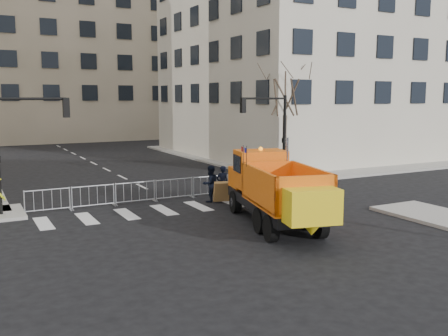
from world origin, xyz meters
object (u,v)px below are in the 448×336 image
cop_a (222,183)px  cop_c (236,190)px  plow_truck (276,188)px  newspaper_box (275,181)px  cop_b (210,184)px

cop_a → cop_c: cop_a is taller
cop_c → plow_truck: bearing=23.3°
cop_c → newspaper_box: size_ratio=1.45×
cop_b → newspaper_box: bearing=174.4°
cop_c → newspaper_box: bearing=147.1°
cop_b → cop_a: bearing=158.6°
cop_a → cop_c: bearing=95.0°
plow_truck → newspaper_box: plow_truck is taller
cop_a → cop_b: 0.64m
cop_c → newspaper_box: (3.52, 1.92, -0.10)m
cop_a → cop_c: size_ratio=1.15×
cop_a → newspaper_box: size_ratio=1.66×
plow_truck → cop_a: bearing=9.9°
cop_b → cop_c: 1.68m
cop_a → cop_b: cop_b is taller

